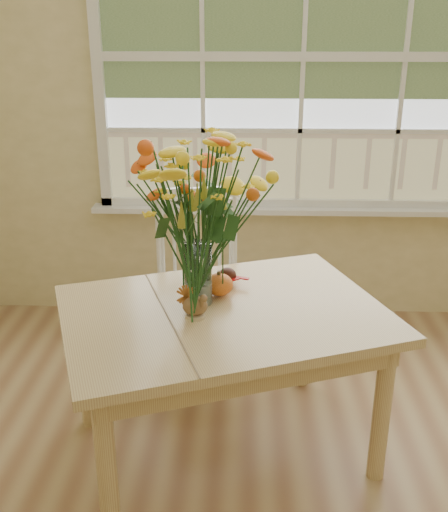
{
  "coord_description": "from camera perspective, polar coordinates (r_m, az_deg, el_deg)",
  "views": [
    {
      "loc": [
        -0.31,
        -1.22,
        1.72
      ],
      "look_at": [
        -0.39,
        0.92,
        0.89
      ],
      "focal_mm": 42.0,
      "sensor_mm": 36.0,
      "label": 1
    }
  ],
  "objects": [
    {
      "name": "dining_table",
      "position": [
        2.41,
        -0.02,
        -7.07
      ],
      "size": [
        1.47,
        1.26,
        0.67
      ],
      "rotation": [
        0.0,
        0.0,
        0.35
      ],
      "color": "tan",
      "rests_on": "floor"
    },
    {
      "name": "wall_back",
      "position": [
        3.5,
        7.36,
        15.08
      ],
      "size": [
        4.0,
        0.02,
        2.7
      ],
      "primitive_type": "cube",
      "color": "#D6C788",
      "rests_on": "floor"
    },
    {
      "name": "dark_gourd",
      "position": [
        2.58,
        0.33,
        -1.94
      ],
      "size": [
        0.12,
        0.08,
        0.07
      ],
      "color": "#38160F",
      "rests_on": "dining_table"
    },
    {
      "name": "turkey_figurine",
      "position": [
        2.29,
        -2.77,
        -4.78
      ],
      "size": [
        0.1,
        0.08,
        0.12
      ],
      "rotation": [
        0.0,
        0.0,
        0.06
      ],
      "color": "#CCB78C",
      "rests_on": "dining_table"
    },
    {
      "name": "windsor_chair",
      "position": [
        3.06,
        -2.37,
        -1.77
      ],
      "size": [
        0.5,
        0.48,
        0.93
      ],
      "rotation": [
        0.0,
        0.0,
        0.18
      ],
      "color": "white",
      "rests_on": "floor"
    },
    {
      "name": "window",
      "position": [
        3.45,
        7.56,
        18.01
      ],
      "size": [
        2.42,
        0.12,
        1.74
      ],
      "color": "silver",
      "rests_on": "wall_back"
    },
    {
      "name": "pumpkin",
      "position": [
        2.47,
        -0.48,
        -2.84
      ],
      "size": [
        0.12,
        0.12,
        0.09
      ],
      "primitive_type": "ellipsoid",
      "color": "#CC5018",
      "rests_on": "dining_table"
    },
    {
      "name": "flower_vase",
      "position": [
        2.29,
        -2.58,
        4.07
      ],
      "size": [
        0.53,
        0.53,
        0.63
      ],
      "color": "white",
      "rests_on": "dining_table"
    }
  ]
}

